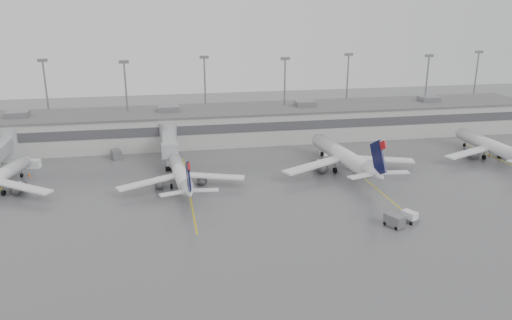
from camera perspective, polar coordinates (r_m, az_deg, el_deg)
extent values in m
plane|color=#57575A|center=(76.43, 6.84, -8.69)|extent=(260.00, 260.00, 0.00)
cube|color=#B4B4AE|center=(128.52, -0.89, 4.13)|extent=(150.00, 16.00, 8.00)
cube|color=#47474C|center=(120.58, -0.22, 3.74)|extent=(150.00, 0.15, 2.20)
cube|color=#606060|center=(127.65, -0.90, 5.90)|extent=(152.00, 17.00, 0.30)
cube|color=slate|center=(129.97, -25.61, 4.74)|extent=(5.00, 4.00, 1.30)
cube|color=slate|center=(144.68, 19.14, 6.62)|extent=(5.00, 4.00, 1.30)
cylinder|color=gray|center=(137.68, -22.73, 6.23)|extent=(0.44, 0.44, 20.00)
cube|color=slate|center=(136.32, -23.23, 10.43)|extent=(2.40, 0.50, 0.80)
cylinder|color=gray|center=(127.64, -14.52, 6.24)|extent=(0.44, 0.44, 20.00)
cube|color=slate|center=(126.17, -14.88, 10.79)|extent=(2.40, 0.50, 0.80)
cylinder|color=gray|center=(135.26, -5.82, 7.31)|extent=(0.44, 0.44, 20.00)
cube|color=slate|center=(133.88, -5.95, 11.61)|extent=(2.40, 0.50, 0.80)
cylinder|color=gray|center=(131.27, 3.28, 7.06)|extent=(0.44, 0.44, 20.00)
cube|color=slate|center=(129.84, 3.36, 11.50)|extent=(2.40, 0.50, 0.80)
cylinder|color=gray|center=(144.35, 10.34, 7.75)|extent=(0.44, 0.44, 20.00)
cube|color=slate|center=(143.05, 10.56, 11.78)|extent=(2.40, 0.50, 0.80)
cylinder|color=gray|center=(146.19, 18.80, 7.23)|extent=(0.44, 0.44, 20.00)
cube|color=slate|center=(144.91, 19.19, 11.20)|extent=(2.40, 0.50, 0.80)
cylinder|color=gray|center=(163.02, 23.70, 7.66)|extent=(0.44, 0.44, 20.00)
cube|color=slate|center=(161.87, 24.14, 11.21)|extent=(2.40, 0.50, 0.80)
cylinder|color=#96989B|center=(123.72, -26.39, 1.53)|extent=(4.00, 4.00, 7.00)
cube|color=#96989B|center=(117.49, -27.22, 1.06)|extent=(2.80, 13.00, 2.60)
cylinder|color=#96989B|center=(119.03, -9.98, 2.55)|extent=(4.00, 4.00, 7.00)
cube|color=#96989B|center=(112.54, -9.92, 2.11)|extent=(2.80, 13.00, 2.60)
cube|color=#96989B|center=(105.32, -9.81, 1.06)|extent=(3.40, 2.40, 3.00)
cylinder|color=gray|center=(106.15, -9.73, -0.44)|extent=(0.70, 0.70, 2.80)
cube|color=black|center=(106.48, -9.71, -0.98)|extent=(2.20, 1.20, 0.70)
cube|color=yellow|center=(95.35, -7.68, -3.31)|extent=(0.25, 40.00, 0.01)
cube|color=yellow|center=(103.02, 12.13, -1.96)|extent=(0.25, 40.00, 0.01)
cone|color=white|center=(113.23, -24.63, 0.01)|extent=(3.27, 3.14, 2.71)
cube|color=white|center=(99.06, -25.02, -2.83)|extent=(11.13, 8.35, 0.32)
cylinder|color=black|center=(111.34, -25.21, -1.59)|extent=(0.51, 0.87, 0.81)
cylinder|color=black|center=(102.31, -26.90, -3.36)|extent=(0.65, 1.06, 0.99)
cylinder|color=white|center=(97.02, -8.72, -1.31)|extent=(4.29, 19.77, 2.68)
cone|color=white|center=(107.51, -9.47, 0.51)|extent=(2.87, 2.71, 2.68)
cone|color=white|center=(85.81, -7.72, -3.53)|extent=(3.04, 4.67, 2.68)
cube|color=white|center=(94.43, -12.27, -2.50)|extent=(11.59, 6.62, 0.31)
cube|color=white|center=(95.79, -4.81, -1.86)|extent=(11.82, 4.91, 0.31)
cube|color=black|center=(84.51, -7.74, -2.00)|extent=(0.68, 5.03, 5.83)
cube|color=#B20D14|center=(82.68, -7.69, -0.74)|extent=(0.42, 1.82, 1.69)
cylinder|color=black|center=(105.31, -9.22, -1.13)|extent=(0.38, 0.83, 0.80)
cylinder|color=black|center=(95.89, -9.64, -2.97)|extent=(0.48, 1.01, 0.98)
cylinder|color=black|center=(96.29, -7.42, -2.78)|extent=(0.48, 1.01, 0.98)
cylinder|color=white|center=(106.52, 9.69, 0.65)|extent=(5.52, 23.93, 3.24)
cone|color=white|center=(118.19, 6.87, 2.45)|extent=(3.51, 3.32, 3.24)
cone|color=white|center=(94.37, 13.49, -1.50)|extent=(3.74, 5.68, 3.24)
cube|color=white|center=(101.11, 6.56, -0.63)|extent=(13.97, 8.18, 0.38)
cube|color=white|center=(107.72, 13.98, 0.09)|extent=(14.30, 5.76, 0.38)
cube|color=black|center=(92.99, 13.78, 0.22)|extent=(0.91, 6.08, 7.05)
cube|color=#B20D14|center=(91.06, 14.34, 1.65)|extent=(0.53, 2.20, 2.05)
cylinder|color=black|center=(115.70, 7.54, 0.68)|extent=(0.47, 1.00, 0.97)
cylinder|color=black|center=(104.50, 9.01, -1.16)|extent=(0.60, 1.23, 1.19)
cylinder|color=black|center=(106.47, 11.22, -0.93)|extent=(0.60, 1.23, 1.19)
cylinder|color=white|center=(125.45, 24.98, 1.62)|extent=(3.06, 21.02, 2.86)
cone|color=white|center=(134.80, 22.09, 2.98)|extent=(2.89, 2.70, 2.86)
cube|color=white|center=(119.74, 23.09, 0.78)|extent=(12.55, 6.29, 0.33)
cylinder|color=black|center=(132.78, 22.72, 1.61)|extent=(0.34, 0.86, 0.86)
cylinder|color=black|center=(123.41, 24.60, 0.29)|extent=(0.44, 1.05, 1.05)
cylinder|color=black|center=(125.78, 26.09, 0.40)|extent=(0.44, 1.05, 1.05)
cube|color=white|center=(84.10, 17.12, -6.20)|extent=(2.36, 2.79, 1.79)
cube|color=slate|center=(84.31, 17.09, -6.54)|extent=(2.70, 3.23, 0.69)
cylinder|color=black|center=(84.28, 16.22, -6.52)|extent=(0.43, 0.60, 0.56)
cylinder|color=black|center=(85.46, 16.89, -6.24)|extent=(0.43, 0.60, 0.56)
cylinder|color=black|center=(83.21, 17.29, -6.94)|extent=(0.43, 0.60, 0.56)
cylinder|color=black|center=(84.41, 17.95, -6.65)|extent=(0.43, 0.60, 0.56)
cube|color=slate|center=(81.66, 15.52, -6.66)|extent=(2.88, 3.52, 1.86)
cylinder|color=black|center=(82.01, 14.54, -7.04)|extent=(0.48, 0.66, 0.61)
cylinder|color=black|center=(81.92, 16.42, -7.23)|extent=(0.48, 0.66, 0.61)
cube|color=white|center=(116.53, -24.02, -0.40)|extent=(2.77, 2.18, 1.73)
cube|color=white|center=(108.08, -9.47, -0.44)|extent=(2.56, 2.04, 1.58)
cube|color=white|center=(116.78, 7.96, 1.02)|extent=(2.97, 2.53, 1.78)
cube|color=slate|center=(116.97, -15.68, 0.62)|extent=(2.87, 3.66, 2.00)
cone|color=#FF5E05|center=(111.25, -24.49, -1.53)|extent=(0.46, 0.46, 0.74)
cone|color=#FF5E05|center=(102.57, -7.92, -1.64)|extent=(0.38, 0.38, 0.60)
cone|color=#FF5E05|center=(112.16, 7.39, 0.05)|extent=(0.38, 0.38, 0.61)
cone|color=#FF5E05|center=(126.97, 25.12, 0.58)|extent=(0.40, 0.40, 0.64)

